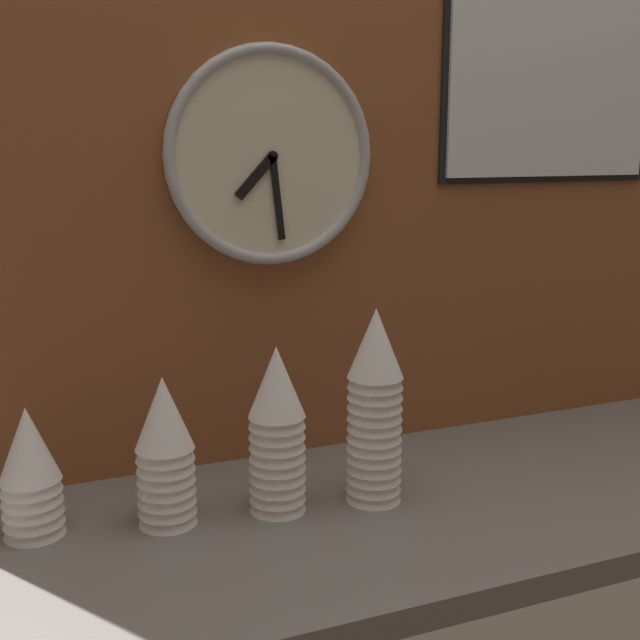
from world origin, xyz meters
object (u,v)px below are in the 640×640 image
object	(u,v)px
cup_stack_far_left	(30,472)
cup_stack_center_left	(277,430)
cup_stack_left	(165,451)
menu_board	(552,68)
wall_clock	(271,156)
cup_stack_center	(375,406)

from	to	relation	value
cup_stack_far_left	cup_stack_center_left	bearing A→B (deg)	-9.34
cup_stack_left	menu_board	distance (cm)	99.91
cup_stack_center_left	menu_board	size ratio (longest dim) A/B	0.55
cup_stack_center_left	wall_clock	bearing A→B (deg)	72.23
cup_stack_center_left	cup_stack_center	size ratio (longest dim) A/B	0.84
cup_stack_far_left	cup_stack_center	distance (cm)	51.21
cup_stack_left	menu_board	world-z (taller)	menu_board
wall_clock	menu_board	bearing A→B (deg)	0.90
cup_stack_far_left	wall_clock	bearing A→B (deg)	19.05
cup_stack_far_left	cup_stack_center	world-z (taller)	cup_stack_center
cup_stack_far_left	wall_clock	size ratio (longest dim) A/B	0.53
wall_clock	cup_stack_far_left	bearing A→B (deg)	-160.95
wall_clock	menu_board	xyz separation A→B (cm)	(56.41, 0.88, 15.93)
cup_stack_far_left	wall_clock	distance (cm)	61.69
cup_stack_left	wall_clock	xyz separation A→B (cm)	(22.99, 18.08, 41.68)
cup_stack_center	menu_board	xyz separation A→B (cm)	(47.67, 23.28, 53.42)
cup_stack_center_left	cup_stack_left	bearing A→B (deg)	173.06
cup_stack_center	menu_board	distance (cm)	75.29
cup_stack_left	cup_stack_far_left	bearing A→B (deg)	168.53
cup_stack_center_left	menu_board	distance (cm)	86.71
cup_stack_far_left	cup_stack_center	bearing A→B (deg)	-9.12
cup_stack_center_left	cup_stack_far_left	size ratio (longest dim) A/B	1.35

